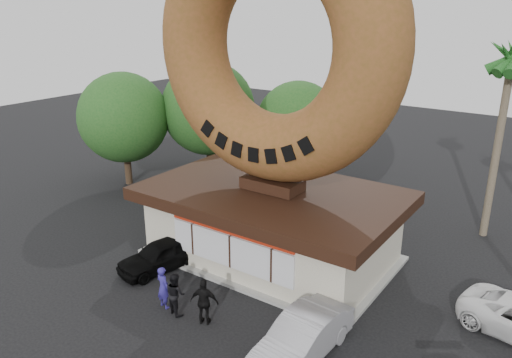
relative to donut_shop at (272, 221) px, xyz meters
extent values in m
plane|color=black|center=(0.00, -5.98, -1.77)|extent=(90.00, 90.00, 0.00)
cube|color=silver|center=(0.00, 0.02, -0.27)|extent=(10.00, 6.00, 3.00)
cube|color=#999993|center=(0.00, 0.02, -1.69)|extent=(10.60, 6.60, 0.15)
cube|color=#3F3F3F|center=(0.00, 0.02, 1.28)|extent=(10.00, 6.00, 0.10)
cube|color=black|center=(0.00, 0.02, 1.23)|extent=(11.20, 7.20, 0.55)
cube|color=silver|center=(0.00, -3.03, -0.22)|extent=(6.00, 0.12, 1.40)
cube|color=#B7250F|center=(0.00, -3.05, 0.78)|extent=(6.00, 0.10, 0.45)
cube|color=black|center=(0.00, 0.02, 1.78)|extent=(2.60, 1.40, 0.50)
torus|color=brown|center=(0.00, 0.02, 7.63)|extent=(11.20, 2.86, 11.20)
cylinder|color=#473321|center=(-9.50, 7.02, -0.12)|extent=(0.44, 0.44, 3.30)
sphere|color=#1C4F1C|center=(-9.50, 7.02, 2.88)|extent=(6.00, 6.00, 6.00)
cylinder|color=#473321|center=(-4.00, 9.02, -0.34)|extent=(0.44, 0.44, 2.86)
sphere|color=#1C4F1C|center=(-4.00, 9.02, 2.26)|extent=(5.20, 5.20, 5.20)
cylinder|color=#473321|center=(-13.00, 3.02, -0.23)|extent=(0.44, 0.44, 3.08)
sphere|color=#1C4F1C|center=(-13.00, 3.02, 2.57)|extent=(5.60, 5.60, 5.60)
cylinder|color=#726651|center=(7.50, 8.02, 2.73)|extent=(0.36, 0.36, 9.00)
cylinder|color=#59595E|center=(-2.00, 10.02, 2.23)|extent=(0.18, 0.18, 8.00)
cylinder|color=#59595E|center=(-1.10, 10.02, 6.13)|extent=(1.80, 0.12, 0.12)
cube|color=#59595E|center=(-0.20, 10.02, 6.08)|extent=(0.45, 0.20, 0.12)
imported|color=navy|center=(-1.15, -5.74, -0.91)|extent=(0.67, 0.49, 1.70)
imported|color=black|center=(-0.49, -5.77, -0.94)|extent=(0.95, 0.83, 1.65)
imported|color=black|center=(0.82, -5.65, -0.87)|extent=(1.14, 0.81, 1.80)
imported|color=black|center=(-3.35, -3.69, -1.11)|extent=(2.44, 4.13, 1.32)
imported|color=#A7A6AB|center=(4.60, -5.20, -1.04)|extent=(1.76, 4.49, 1.46)
camera|label=1|loc=(11.16, -17.21, 9.22)|focal=35.00mm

